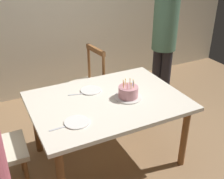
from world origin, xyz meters
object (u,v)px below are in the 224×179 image
object	(u,v)px
dining_table	(108,107)
birthday_cake	(128,93)
plate_far_side	(91,90)
chair_spindle_back	(85,86)
person_guest	(164,38)
plate_near_celebrant	(77,122)

from	to	relation	value
dining_table	birthday_cake	xyz separation A→B (m)	(0.20, -0.06, 0.14)
dining_table	plate_far_side	world-z (taller)	plate_far_side
dining_table	plate_far_side	xyz separation A→B (m)	(-0.08, 0.25, 0.09)
chair_spindle_back	person_guest	xyz separation A→B (m)	(1.07, -0.17, 0.55)
birthday_cake	plate_far_side	size ratio (longest dim) A/B	1.27
chair_spindle_back	person_guest	world-z (taller)	person_guest
plate_near_celebrant	plate_far_side	xyz separation A→B (m)	(0.34, 0.49, 0.00)
plate_near_celebrant	plate_far_side	size ratio (longest dim) A/B	1.00
birthday_cake	chair_spindle_back	distance (m)	0.99
plate_near_celebrant	plate_far_side	world-z (taller)	same
person_guest	chair_spindle_back	bearing A→B (deg)	171.18
birthday_cake	person_guest	xyz separation A→B (m)	(0.97, 0.77, 0.22)
plate_far_side	birthday_cake	bearing A→B (deg)	-48.04
plate_near_celebrant	person_guest	size ratio (longest dim) A/B	0.13
birthday_cake	plate_near_celebrant	bearing A→B (deg)	-163.02
birthday_cake	plate_near_celebrant	xyz separation A→B (m)	(-0.61, -0.19, -0.05)
person_guest	plate_far_side	bearing A→B (deg)	-159.82
birthday_cake	plate_far_side	distance (m)	0.42
birthday_cake	plate_near_celebrant	size ratio (longest dim) A/B	1.27
birthday_cake	dining_table	bearing A→B (deg)	163.46
dining_table	plate_near_celebrant	world-z (taller)	plate_near_celebrant
plate_far_side	person_guest	world-z (taller)	person_guest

